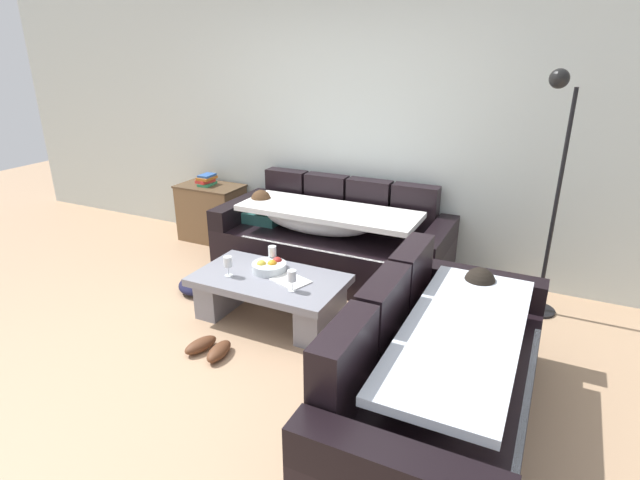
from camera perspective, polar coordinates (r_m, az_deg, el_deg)
ground_plane at (r=3.83m, az=-10.57°, el=-12.53°), size 14.00×14.00×0.00m
back_wall at (r=5.12m, az=2.97°, el=12.74°), size 9.00×0.10×2.70m
couch_along_wall at (r=4.88m, az=1.06°, el=-0.03°), size 2.21×0.92×0.88m
couch_near_window at (r=3.06m, az=13.49°, el=-14.74°), size 0.92×2.04×0.88m
coffee_table at (r=4.10m, az=-5.69°, el=-5.96°), size 1.20×0.68×0.38m
fruit_bowl at (r=4.12m, az=-5.74°, el=-2.99°), size 0.28×0.28×0.10m
wine_glass_near_left at (r=4.05m, az=-10.37°, el=-2.52°), size 0.07×0.07×0.17m
wine_glass_near_right at (r=3.75m, az=-3.20°, el=-4.17°), size 0.07×0.07×0.17m
wine_glass_far_back at (r=4.20m, az=-5.41°, el=-1.36°), size 0.07×0.07×0.17m
open_magazine at (r=3.95m, az=-3.34°, el=-4.62°), size 0.33×0.29×0.01m
side_cabinet at (r=5.86m, az=-12.13°, el=3.05°), size 0.72×0.44×0.64m
book_stack_on_cabinet at (r=5.78m, az=-12.71°, el=6.64°), size 0.17×0.23×0.12m
floor_lamp at (r=4.26m, az=24.75°, el=5.86°), size 0.33×0.31×1.95m
pair_of_shoes at (r=3.83m, az=-12.36°, el=-11.85°), size 0.34×0.29×0.09m
crumpled_garment at (r=4.76m, az=-13.78°, el=-4.87°), size 0.49×0.51×0.12m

